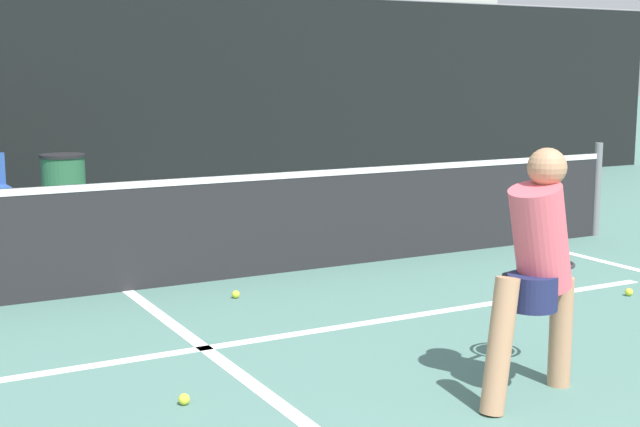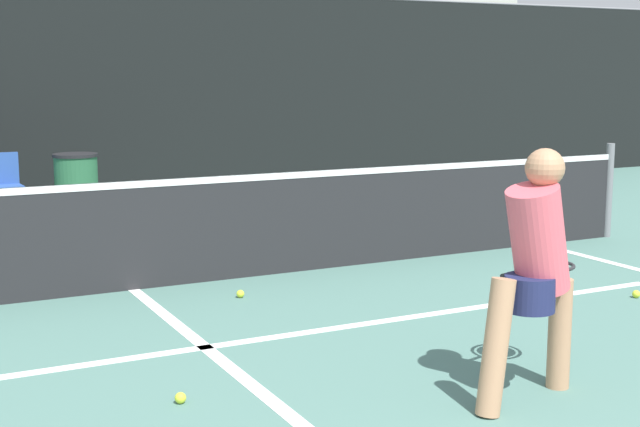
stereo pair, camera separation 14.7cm
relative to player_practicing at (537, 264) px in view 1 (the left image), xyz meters
The scene contains 10 objects.
court_service_line 2.36m from the player_practicing, 127.88° to the left, with size 8.25×0.10×0.01m, color white.
court_center_mark 1.79m from the player_practicing, 147.78° to the left, with size 0.10×5.45×0.01m, color white.
net 3.85m from the player_practicing, 110.83° to the left, with size 11.09×0.09×1.07m.
fence_back 9.08m from the player_practicing, 98.67° to the left, with size 24.00×0.06×3.05m.
player_practicing is the anchor object (origin of this frame).
tennis_ball_scattered_0 3.08m from the player_practicing, 102.37° to the left, with size 0.07×0.07×0.07m, color #D1E033.
tennis_ball_scattered_1 2.81m from the player_practicing, 31.20° to the left, with size 0.07×0.07×0.07m, color #D1E033.
tennis_ball_scattered_4 2.16m from the player_practicing, 155.68° to the left, with size 0.07×0.07×0.07m, color #D1E033.
trash_bin 7.67m from the player_practicing, 97.45° to the left, with size 0.57×0.57×0.84m.
parked_car 13.57m from the player_practicing, 80.57° to the left, with size 1.73×4.05×1.32m.
Camera 1 is at (-2.10, -0.81, 1.88)m, focal length 50.00 mm.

